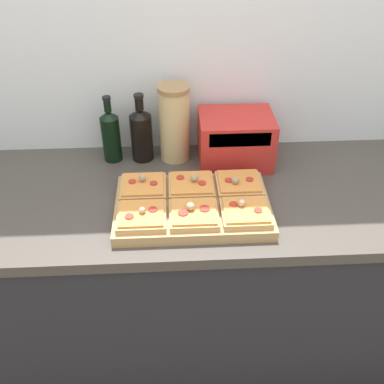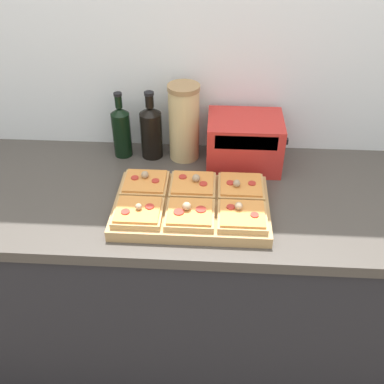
% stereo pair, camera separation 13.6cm
% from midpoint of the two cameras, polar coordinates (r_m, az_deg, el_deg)
% --- Properties ---
extents(wall_back, '(6.00, 0.06, 2.50)m').
position_cam_midpoint_polar(wall_back, '(1.72, -2.51, 16.83)').
color(wall_back, silver).
rests_on(wall_back, ground_plane).
extents(kitchen_counter, '(2.63, 0.67, 0.89)m').
position_cam_midpoint_polar(kitchen_counter, '(1.88, -1.65, -11.01)').
color(kitchen_counter, '#232328').
rests_on(kitchen_counter, ground_plane).
extents(cutting_board, '(0.51, 0.33, 0.04)m').
position_cam_midpoint_polar(cutting_board, '(1.48, -2.56, -2.00)').
color(cutting_board, tan).
rests_on(cutting_board, kitchen_counter).
extents(pizza_slice_back_left, '(0.15, 0.14, 0.05)m').
position_cam_midpoint_polar(pizza_slice_back_left, '(1.53, -8.74, 0.61)').
color(pizza_slice_back_left, tan).
rests_on(pizza_slice_back_left, cutting_board).
extents(pizza_slice_back_center, '(0.15, 0.14, 0.05)m').
position_cam_midpoint_polar(pizza_slice_back_center, '(1.52, -2.63, 0.81)').
color(pizza_slice_back_center, tan).
rests_on(pizza_slice_back_center, cutting_board).
extents(pizza_slice_back_right, '(0.15, 0.14, 0.05)m').
position_cam_midpoint_polar(pizza_slice_back_right, '(1.53, 3.45, 0.99)').
color(pizza_slice_back_right, tan).
rests_on(pizza_slice_back_right, cutting_board).
extents(pizza_slice_front_left, '(0.15, 0.14, 0.05)m').
position_cam_midpoint_polar(pizza_slice_front_left, '(1.41, -9.17, -3.11)').
color(pizza_slice_front_left, tan).
rests_on(pizza_slice_front_left, cutting_board).
extents(pizza_slice_front_center, '(0.15, 0.14, 0.05)m').
position_cam_midpoint_polar(pizza_slice_front_center, '(1.40, -2.55, -2.90)').
color(pizza_slice_front_center, tan).
rests_on(pizza_slice_front_center, cutting_board).
extents(pizza_slice_front_right, '(0.15, 0.14, 0.05)m').
position_cam_midpoint_polar(pizza_slice_front_right, '(1.41, 4.09, -2.66)').
color(pizza_slice_front_right, tan).
rests_on(pizza_slice_front_right, cutting_board).
extents(olive_oil_bottle, '(0.07, 0.07, 0.26)m').
position_cam_midpoint_polar(olive_oil_bottle, '(1.74, -12.49, 7.06)').
color(olive_oil_bottle, black).
rests_on(olive_oil_bottle, kitchen_counter).
extents(wine_bottle, '(0.08, 0.08, 0.27)m').
position_cam_midpoint_polar(wine_bottle, '(1.72, -8.71, 7.33)').
color(wine_bottle, black).
rests_on(wine_bottle, kitchen_counter).
extents(grain_jar_tall, '(0.12, 0.12, 0.30)m').
position_cam_midpoint_polar(grain_jar_tall, '(1.70, -4.56, 8.66)').
color(grain_jar_tall, tan).
rests_on(grain_jar_tall, kitchen_counter).
extents(toaster_oven, '(0.30, 0.21, 0.19)m').
position_cam_midpoint_polar(toaster_oven, '(1.70, 3.26, 6.63)').
color(toaster_oven, red).
rests_on(toaster_oven, kitchen_counter).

